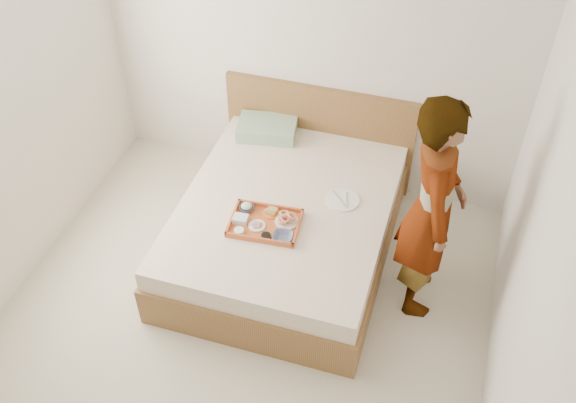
{
  "coord_description": "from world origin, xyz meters",
  "views": [
    {
      "loc": [
        1.18,
        -2.42,
        3.92
      ],
      "look_at": [
        0.15,
        0.9,
        0.65
      ],
      "focal_mm": 40.61,
      "sensor_mm": 36.0,
      "label": 1
    }
  ],
  "objects_px": {
    "tray": "(265,223)",
    "person": "(432,209)",
    "dinner_plate": "(343,200)",
    "bed": "(286,228)"
  },
  "relations": [
    {
      "from": "bed",
      "to": "tray",
      "type": "relative_size",
      "value": 3.94
    },
    {
      "from": "bed",
      "to": "dinner_plate",
      "type": "distance_m",
      "value": 0.51
    },
    {
      "from": "person",
      "to": "tray",
      "type": "bearing_deg",
      "value": 87.67
    },
    {
      "from": "bed",
      "to": "person",
      "type": "height_order",
      "value": "person"
    },
    {
      "from": "bed",
      "to": "dinner_plate",
      "type": "relative_size",
      "value": 7.82
    },
    {
      "from": "tray",
      "to": "dinner_plate",
      "type": "height_order",
      "value": "tray"
    },
    {
      "from": "dinner_plate",
      "to": "person",
      "type": "height_order",
      "value": "person"
    },
    {
      "from": "bed",
      "to": "dinner_plate",
      "type": "height_order",
      "value": "dinner_plate"
    },
    {
      "from": "dinner_plate",
      "to": "bed",
      "type": "bearing_deg",
      "value": -159.01
    },
    {
      "from": "tray",
      "to": "person",
      "type": "distance_m",
      "value": 1.2
    }
  ]
}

